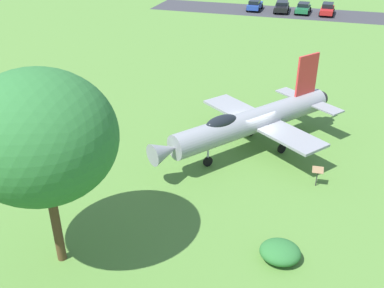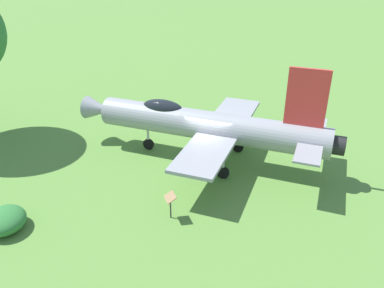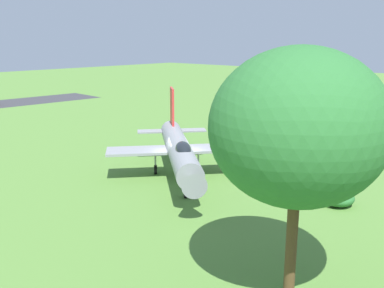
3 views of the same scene
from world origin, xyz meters
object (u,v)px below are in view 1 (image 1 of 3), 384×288
Objects in this scene: parked_car_green at (303,8)px; shrub_near_fence at (280,252)px; parked_car_blue at (255,5)px; info_plaque at (318,172)px; parked_car_red at (327,9)px; display_jet at (250,122)px; shade_tree at (40,137)px; parked_car_black at (282,6)px.

shrub_near_fence is at bearing 5.86° from parked_car_green.
parked_car_blue is (7.23, -51.59, 0.35)m from shrub_near_fence.
info_plaque is 45.00m from parked_car_green.
info_plaque is at bearing 3.19° from parked_car_red.
display_jet is 9.88m from shrub_near_fence.
shrub_near_fence is at bearing -166.55° from shade_tree.
parked_car_green reaches higher than shrub_near_fence.
parked_car_red is 6.35m from parked_car_black.
parked_car_red is 10.25m from parked_car_blue.
parked_car_black is (6.33, -0.41, -0.04)m from parked_car_red.
parked_car_red is at bearing -91.88° from info_plaque.
parked_car_blue is (4.60, -42.20, -1.24)m from display_jet.
shade_tree is at bearing -6.21° from parked_car_black.
parked_car_black is (3.03, -0.20, 0.02)m from parked_car_green.
info_plaque is (-1.54, -6.33, 0.43)m from shrub_near_fence.
parked_car_green reaches higher than info_plaque.
info_plaque is at bearing 7.86° from parked_car_green.
parked_car_red is at bearing -147.28° from display_jet.
info_plaque is 0.27× the size of parked_car_blue.
shrub_near_fence is 51.29m from parked_car_green.
parked_car_red reaches higher than parked_car_green.
shade_tree is 4.81× the size of shrub_near_fence.
parked_car_blue is (8.77, -45.26, -0.09)m from info_plaque.
shade_tree is 54.50m from parked_car_green.
shrub_near_fence is (-2.63, 9.39, -1.59)m from display_jet.
display_jet is at bearing 2.35° from parked_car_green.
parked_car_blue is at bearing -79.04° from info_plaque.
shrub_near_fence is at bearing 56.04° from display_jet.
display_jet reaches higher than info_plaque.
parked_car_green is 0.93× the size of parked_car_black.
display_jet is 2.54× the size of parked_car_black.
parked_car_black is at bearing -83.85° from info_plaque.
parked_car_black is (4.87, -45.16, -0.10)m from info_plaque.
parked_car_blue is at bearing -87.78° from parked_car_red.
display_jet is 42.09m from parked_car_red.
shade_tree is at bearing -7.89° from parked_car_red.
display_jet is 2.75× the size of parked_car_green.
shade_tree reaches higher than parked_car_green.
shrub_near_fence is 6.53m from info_plaque.
parked_car_green is at bearing -99.50° from shade_tree.
info_plaque is (-10.79, -8.55, -5.16)m from shade_tree.
info_plaque reaches higher than shrub_near_fence.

